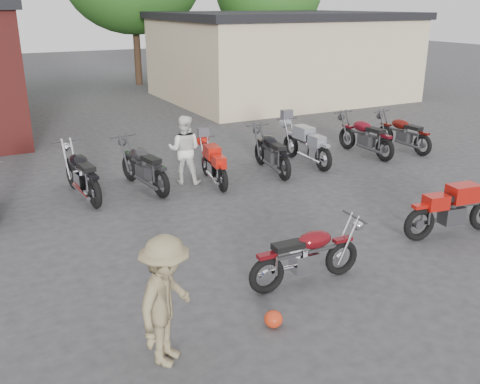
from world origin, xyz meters
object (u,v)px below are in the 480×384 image
vintage_motorcycle (308,251)px  helmet (273,319)px  row_bike_2 (81,171)px  row_bike_3 (143,163)px  row_bike_4 (214,161)px  sportbike (456,205)px  person_tan (166,301)px  row_bike_8 (403,131)px  row_bike_7 (365,134)px  row_bike_6 (306,142)px  row_bike_5 (271,150)px  person_light (184,150)px

vintage_motorcycle → helmet: vintage_motorcycle is taller
row_bike_2 → vintage_motorcycle: bearing=-163.8°
row_bike_3 → row_bike_4: 1.68m
sportbike → person_tan: (-6.08, -1.05, 0.24)m
row_bike_2 → row_bike_8: 9.31m
row_bike_7 → row_bike_6: bearing=86.3°
row_bike_2 → row_bike_5: 4.75m
sportbike → row_bike_5: 5.14m
row_bike_2 → row_bike_6: bearing=-96.6°
vintage_motorcycle → sportbike: size_ratio=0.92×
row_bike_6 → row_bike_8: (3.36, -0.14, -0.03)m
helmet → row_bike_3: size_ratio=0.12×
sportbike → helmet: (-4.58, -1.04, -0.47)m
person_tan → row_bike_7: (8.33, 6.28, -0.21)m
helmet → row_bike_8: 10.23m
helmet → row_bike_6: 7.93m
row_bike_2 → row_bike_7: size_ratio=1.01×
sportbike → row_bike_4: (-2.67, 4.92, -0.05)m
person_tan → row_bike_8: person_tan is taller
row_bike_7 → row_bike_4: bearing=90.4°
row_bike_3 → row_bike_4: size_ratio=1.14×
helmet → row_bike_5: size_ratio=0.13×
row_bike_5 → row_bike_3: bearing=92.5°
person_light → person_tan: bearing=99.3°
helmet → row_bike_7: size_ratio=0.12×
row_bike_6 → row_bike_4: bearing=95.6°
person_light → row_bike_4: (0.61, -0.34, -0.29)m
helmet → row_bike_7: row_bike_7 is taller
helmet → row_bike_8: bearing=36.9°
row_bike_3 → helmet: bearing=167.8°
row_bike_7 → row_bike_2: bearing=85.9°
helmet → person_tan: bearing=-179.3°
row_bike_4 → row_bike_7: row_bike_7 is taller
vintage_motorcycle → row_bike_6: row_bike_6 is taller
vintage_motorcycle → row_bike_5: 5.86m
vintage_motorcycle → helmet: 1.41m
helmet → row_bike_5: 7.08m
row_bike_7 → sportbike: bearing=153.7°
person_light → row_bike_8: person_light is taller
row_bike_2 → row_bike_3: size_ratio=1.01×
row_bike_6 → row_bike_8: bearing=-93.2°
sportbike → row_bike_6: (0.23, 5.25, 0.02)m
row_bike_2 → row_bike_6: size_ratio=1.02×
helmet → row_bike_3: 6.36m
row_bike_3 → row_bike_8: 7.90m
sportbike → row_bike_6: row_bike_6 is taller
row_bike_5 → helmet: bearing=156.2°
person_tan → sportbike: bearing=-34.2°
helmet → row_bike_7: bearing=42.5°
helmet → row_bike_5: (3.60, 6.08, 0.47)m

